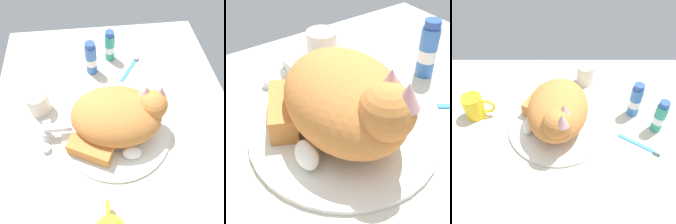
# 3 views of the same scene
# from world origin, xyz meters

# --- Properties ---
(ground_plane) EXTENTS (1.10, 0.83, 0.03)m
(ground_plane) POSITION_xyz_m (0.00, 0.00, -0.01)
(ground_plane) COLOR beige
(sink_basin) EXTENTS (0.35, 0.35, 0.01)m
(sink_basin) POSITION_xyz_m (0.00, 0.00, 0.01)
(sink_basin) COLOR silver
(sink_basin) RESTS_ON ground_plane
(faucet) EXTENTS (0.12, 0.10, 0.06)m
(faucet) POSITION_xyz_m (0.00, 0.21, 0.03)
(faucet) COLOR silver
(faucet) RESTS_ON ground_plane
(cat) EXTENTS (0.25, 0.31, 0.17)m
(cat) POSITION_xyz_m (-0.00, -0.01, 0.08)
(cat) COLOR #D17F3D
(cat) RESTS_ON sink_basin
(rinse_cup) EXTENTS (0.07, 0.07, 0.08)m
(rinse_cup) POSITION_xyz_m (0.11, 0.25, 0.04)
(rinse_cup) COLOR silver
(rinse_cup) RESTS_ON ground_plane
(toothpaste_bottle) EXTENTS (0.04, 0.04, 0.14)m
(toothpaste_bottle) POSITION_xyz_m (0.27, 0.06, 0.06)
(toothpaste_bottle) COLOR #3870C6
(toothpaste_bottle) RESTS_ON ground_plane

